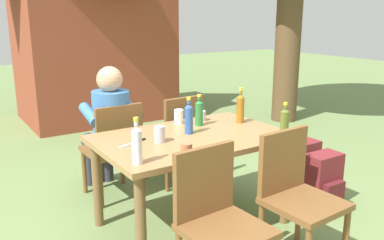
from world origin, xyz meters
TOP-DOWN VIEW (x-y plane):
  - ground_plane at (0.00, 0.00)m, footprint 24.00×24.00m
  - dining_table at (0.00, 0.00)m, footprint 1.40×0.92m
  - chair_far_left at (-0.31, 0.76)m, footprint 0.46×0.46m
  - chair_near_left at (-0.32, -0.76)m, footprint 0.47×0.47m
  - chair_near_right at (0.31, -0.76)m, footprint 0.46×0.46m
  - chair_far_right at (0.32, 0.76)m, footprint 0.47×0.47m
  - person_in_white_shirt at (-0.32, 0.87)m, footprint 0.47×0.61m
  - bottle_blue at (0.01, 0.06)m, footprint 0.06×0.06m
  - bottle_green at (0.21, 0.21)m, footprint 0.06×0.06m
  - bottle_olive at (0.59, -0.36)m, footprint 0.06×0.06m
  - bottle_clear at (-0.60, -0.32)m, footprint 0.06×0.06m
  - bottle_amber at (0.54, 0.10)m, footprint 0.06×0.06m
  - cup_steel at (-0.28, -0.01)m, footprint 0.08×0.08m
  - cup_terracotta at (-0.29, -0.39)m, footprint 0.07×0.07m
  - cup_glass at (0.31, 0.33)m, footprint 0.07×0.07m
  - cup_white at (0.10, 0.35)m, footprint 0.08×0.08m
  - table_knife at (-0.44, 0.07)m, footprint 0.23×0.10m
  - backpack_by_near_side at (1.32, 0.06)m, footprint 0.31×0.24m
  - backpack_by_far_side at (1.10, -0.35)m, footprint 0.30×0.25m
  - brick_kiosk at (0.63, 3.75)m, footprint 2.48×1.72m

SIDE VIEW (x-z plane):
  - ground_plane at x=0.00m, z-range 0.00..0.00m
  - backpack_by_near_side at x=1.32m, z-range -0.01..0.42m
  - backpack_by_far_side at x=1.10m, z-range -0.01..0.46m
  - chair_far_left at x=-0.31m, z-range 0.05..0.92m
  - chair_near_left at x=-0.32m, z-range 0.05..0.92m
  - chair_near_right at x=0.31m, z-range 0.05..0.92m
  - chair_far_right at x=0.32m, z-range 0.05..0.92m
  - dining_table at x=0.00m, z-range 0.27..0.99m
  - person_in_white_shirt at x=-0.32m, z-range 0.07..1.25m
  - table_knife at x=-0.44m, z-range 0.72..0.73m
  - cup_glass at x=0.31m, z-range 0.72..0.81m
  - cup_terracotta at x=-0.29m, z-range 0.72..0.82m
  - cup_steel at x=-0.28m, z-range 0.72..0.84m
  - cup_white at x=0.10m, z-range 0.72..0.84m
  - bottle_olive at x=0.59m, z-range 0.71..0.95m
  - bottle_green at x=0.21m, z-range 0.71..0.96m
  - bottle_blue at x=0.01m, z-range 0.70..0.98m
  - bottle_clear at x=-0.60m, z-range 0.70..0.99m
  - bottle_amber at x=0.54m, z-range 0.70..1.00m
  - brick_kiosk at x=0.63m, z-range 0.06..2.52m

